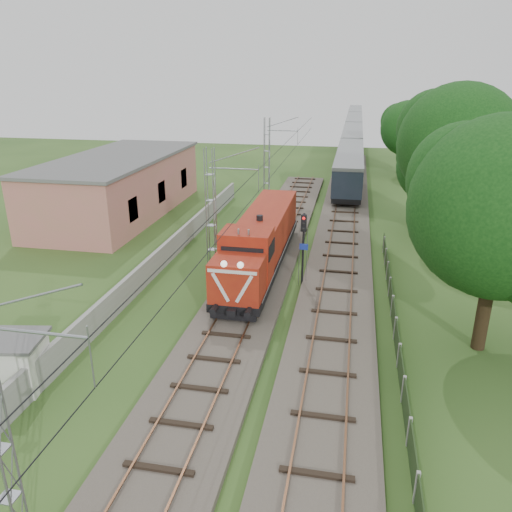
% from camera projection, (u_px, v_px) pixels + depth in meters
% --- Properties ---
extents(ground, '(140.00, 140.00, 0.00)m').
position_uv_depth(ground, '(204.00, 386.00, 20.73)').
color(ground, '#2A491B').
rests_on(ground, ground).
extents(track_main, '(4.20, 70.00, 0.45)m').
position_uv_depth(track_main, '(241.00, 308.00, 27.10)').
color(track_main, '#6B6054').
rests_on(track_main, ground).
extents(track_side, '(4.20, 80.00, 0.45)m').
position_uv_depth(track_side, '(342.00, 239.00, 38.14)').
color(track_side, '#6B6054').
rests_on(track_side, ground).
extents(catenary, '(3.31, 70.00, 8.00)m').
position_uv_depth(catenary, '(212.00, 212.00, 30.86)').
color(catenary, gray).
rests_on(catenary, ground).
extents(boundary_wall, '(0.25, 40.00, 1.50)m').
position_uv_depth(boundary_wall, '(161.00, 258.00, 32.67)').
color(boundary_wall, '#9E9E99').
rests_on(boundary_wall, ground).
extents(station_building, '(8.40, 20.40, 5.22)m').
position_uv_depth(station_building, '(119.00, 185.00, 44.56)').
color(station_building, '#AF745E').
rests_on(station_building, ground).
extents(fence, '(0.12, 32.00, 1.20)m').
position_uv_depth(fence, '(399.00, 355.00, 21.83)').
color(fence, black).
rests_on(fence, ground).
extents(locomotive, '(2.76, 15.78, 4.01)m').
position_uv_depth(locomotive, '(261.00, 241.00, 31.78)').
color(locomotive, black).
rests_on(locomotive, ground).
extents(coach_rake, '(2.89, 86.10, 3.34)m').
position_uv_depth(coach_rake, '(353.00, 131.00, 84.94)').
color(coach_rake, black).
rests_on(coach_rake, ground).
extents(signal_post, '(0.50, 0.39, 4.56)m').
position_uv_depth(signal_post, '(303.00, 237.00, 29.16)').
color(signal_post, black).
rests_on(signal_post, ground).
extents(relay_hut, '(2.53, 2.53, 2.26)m').
position_uv_depth(relay_hut, '(18.00, 363.00, 20.32)').
color(relay_hut, silver).
rests_on(relay_hut, ground).
extents(tree_a, '(8.33, 7.93, 10.79)m').
position_uv_depth(tree_a, '(504.00, 210.00, 21.20)').
color(tree_a, '#3B2C18').
rests_on(tree_a, ground).
extents(tree_b, '(8.99, 8.56, 11.65)m').
position_uv_depth(tree_b, '(460.00, 146.00, 35.27)').
color(tree_b, '#3B2C18').
rests_on(tree_b, ground).
extents(tree_c, '(6.16, 5.87, 7.98)m').
position_uv_depth(tree_c, '(435.00, 168.00, 39.87)').
color(tree_c, '#3B2C18').
rests_on(tree_c, ground).
extents(tree_d, '(6.92, 6.59, 8.97)m').
position_uv_depth(tree_d, '(409.00, 129.00, 59.99)').
color(tree_d, '#3B2C18').
rests_on(tree_d, ground).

